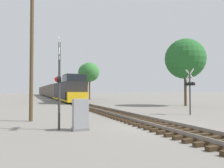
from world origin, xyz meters
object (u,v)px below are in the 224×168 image
Objects in this scene: crossing_signal_far at (190,86)px; tree_far_right at (185,59)px; freight_train at (50,91)px; relay_cabinet at (80,115)px; utility_pole at (32,49)px; tree_deep_background at (87,73)px; crossing_signal_near at (59,80)px; tree_mid_background at (90,72)px.

crossing_signal_far is 0.43× the size of tree_far_right.
tree_far_right reaches higher than freight_train.
tree_far_right reaches higher than relay_cabinet.
tree_far_right is (19.39, 8.08, 1.48)m from utility_pole.
utility_pole reaches higher than tree_deep_background.
crossing_signal_far is 0.45× the size of tree_deep_background.
tree_deep_background reaches higher than crossing_signal_near.
utility_pole is 21.06m from tree_far_right.
crossing_signal_near is 0.55× the size of tree_deep_background.
freight_train is 59.31m from crossing_signal_far.
crossing_signal_near is 4.66m from utility_pole.
utility_pole is (-6.68, -58.34, 2.85)m from freight_train.
utility_pole is at bearing 117.57° from relay_cabinet.
freight_train is 58.79m from utility_pole.
freight_train is 9.69× the size of tree_far_right.
relay_cabinet is at bearing 72.13° from crossing_signal_near.
crossing_signal_far is at bearing -90.15° from tree_mid_background.
freight_train is 52.02m from tree_far_right.
tree_far_right reaches higher than crossing_signal_near.
tree_deep_background reaches higher than tree_mid_background.
tree_mid_background reaches higher than crossing_signal_near.
tree_mid_background is 0.96× the size of tree_deep_background.
tree_mid_background is (0.08, 32.44, 3.75)m from crossing_signal_far.
utility_pole is 1.11× the size of tree_mid_background.
tree_mid_background is (12.69, 31.77, 1.36)m from utility_pole.
tree_far_right is at bearing -77.61° from tree_deep_background.
crossing_signal_far is 0.42× the size of utility_pole.
tree_far_right is 1.08× the size of tree_mid_background.
tree_mid_background is at bearing 172.43° from crossing_signal_near.
tree_mid_background is (6.01, -26.57, 4.20)m from freight_train.
crossing_signal_near is at bearing -107.73° from tree_mid_background.
tree_far_right is (18.10, 11.97, 3.70)m from crossing_signal_near.
relay_cabinet is 0.19× the size of tree_deep_background.
crossing_signal_near is at bearing -146.53° from tree_far_right.
crossing_signal_far is 32.65m from tree_mid_background.
relay_cabinet is 21.87m from tree_far_right.
freight_train is at bearing 106.40° from tree_deep_background.
tree_deep_background is (11.96, 39.90, 3.79)m from crossing_signal_near.
utility_pole is (-12.60, 0.67, 2.40)m from crossing_signal_far.
utility_pole is at bearing -157.37° from tree_far_right.
freight_train is 18.32× the size of crossing_signal_near.
freight_train is at bearing 86.02° from relay_cabinet.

